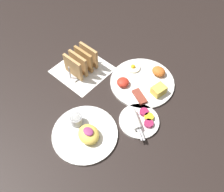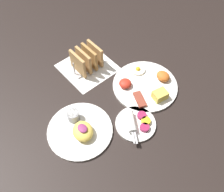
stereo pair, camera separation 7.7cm
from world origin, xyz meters
name	(u,v)px [view 1 (the left image)]	position (x,y,z in m)	size (l,w,h in m)	color
ground_plane	(97,106)	(0.00, 0.00, 0.00)	(3.00, 3.00, 0.00)	black
napkin_flat	(82,70)	(-0.18, 0.10, 0.00)	(0.22, 0.22, 0.00)	white
plate_breakfast	(143,82)	(0.07, 0.22, 0.01)	(0.28, 0.28, 0.05)	white
plate_condiments	(139,120)	(0.17, 0.05, 0.01)	(0.16, 0.16, 0.04)	white
plate_foreground	(85,132)	(0.06, -0.12, 0.01)	(0.25, 0.25, 0.06)	white
toast_rack	(81,62)	(-0.18, 0.10, 0.05)	(0.10, 0.15, 0.10)	#B7B7BC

